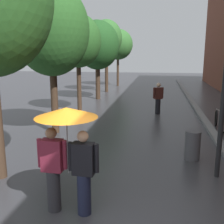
{
  "coord_description": "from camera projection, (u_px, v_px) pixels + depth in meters",
  "views": [
    {
      "loc": [
        1.08,
        -3.83,
        3.01
      ],
      "look_at": [
        -0.21,
        3.65,
        1.35
      ],
      "focal_mm": 43.09,
      "sensor_mm": 36.0,
      "label": 1
    }
  ],
  "objects": [
    {
      "name": "street_tree_2",
      "position": [
        78.0,
        41.0,
        13.36
      ],
      "size": [
        2.33,
        2.33,
        4.94
      ],
      "color": "#473323",
      "rests_on": "ground"
    },
    {
      "name": "litter_bin",
      "position": [
        193.0,
        145.0,
        7.71
      ],
      "size": [
        0.44,
        0.44,
        0.85
      ],
      "primitive_type": "cylinder",
      "color": "#4C4C51",
      "rests_on": "ground"
    },
    {
      "name": "street_tree_3",
      "position": [
        97.0,
        45.0,
        17.4
      ],
      "size": [
        2.82,
        2.82,
        5.12
      ],
      "color": "#473323",
      "rests_on": "ground"
    },
    {
      "name": "street_tree_4",
      "position": [
        106.0,
        39.0,
        20.69
      ],
      "size": [
        2.42,
        2.42,
        5.57
      ],
      "color": "#473323",
      "rests_on": "ground"
    },
    {
      "name": "street_tree_1",
      "position": [
        51.0,
        30.0,
        9.67
      ],
      "size": [
        2.76,
        2.76,
        5.5
      ],
      "color": "#473323",
      "rests_on": "ground"
    },
    {
      "name": "couple_under_umbrella",
      "position": [
        67.0,
        143.0,
        4.94
      ],
      "size": [
        1.2,
        1.15,
        2.06
      ],
      "color": "#2D2D33",
      "rests_on": "ground"
    },
    {
      "name": "kerb_strip",
      "position": [
        200.0,
        113.0,
        13.59
      ],
      "size": [
        0.3,
        36.0,
        0.12
      ],
      "primitive_type": "cube",
      "color": "slate",
      "rests_on": "ground"
    },
    {
      "name": "pedestrian_walking_midground",
      "position": [
        158.0,
        98.0,
        13.52
      ],
      "size": [
        0.52,
        0.4,
        1.58
      ],
      "color": "black",
      "rests_on": "ground"
    },
    {
      "name": "street_tree_5",
      "position": [
        118.0,
        45.0,
        24.68
      ],
      "size": [
        2.72,
        2.72,
        5.21
      ],
      "color": "#473323",
      "rests_on": "ground"
    }
  ]
}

